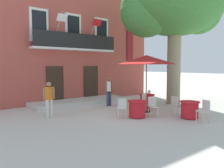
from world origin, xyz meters
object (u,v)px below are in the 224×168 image
pedestrian_near_entrance (49,98)px  cafe_chair_middle_1 (204,109)px  plane_tree (173,8)px  cafe_table_middle (190,110)px  cafe_chair_front_0 (142,100)px  cafe_chair_middle_0 (176,104)px  cafe_chair_near_tree_1 (153,105)px  cafe_umbrella (147,60)px  cafe_chair_front_1 (151,97)px  cafe_table_front (147,101)px  pedestrian_mid_plaza (109,90)px  cafe_table_near_tree (137,109)px  cafe_chair_near_tree_0 (121,107)px

pedestrian_near_entrance → cafe_chair_middle_1: bearing=-45.0°
plane_tree → cafe_chair_middle_1: plane_tree is taller
cafe_table_middle → cafe_chair_front_0: 2.61m
cafe_chair_middle_0 → plane_tree: bearing=40.2°
cafe_chair_near_tree_1 → cafe_chair_front_0: same height
cafe_chair_near_tree_1 → cafe_chair_middle_0: size_ratio=1.00×
cafe_chair_middle_0 → cafe_umbrella: size_ratio=0.31×
cafe_chair_front_0 → cafe_chair_front_1: (1.37, 0.63, 0.00)m
cafe_table_front → cafe_umbrella: (-0.85, -0.73, 2.22)m
cafe_table_middle → cafe_chair_middle_1: 0.77m
plane_tree → cafe_table_middle: plane_tree is taller
cafe_chair_middle_1 → cafe_table_front: bearing=82.3°
cafe_chair_front_1 → cafe_chair_near_tree_1: bearing=-136.4°
plane_tree → cafe_chair_near_tree_1: 6.64m
cafe_chair_middle_0 → cafe_table_middle: bearing=-93.8°
cafe_chair_middle_1 → pedestrian_mid_plaza: (-0.75, 5.45, 0.41)m
cafe_chair_near_tree_1 → cafe_chair_middle_1: 2.20m
plane_tree → cafe_table_front: 5.87m
plane_tree → pedestrian_mid_plaza: (-3.55, 1.73, -4.86)m
cafe_chair_middle_0 → cafe_chair_front_0: (-0.37, 1.84, 0.00)m
cafe_chair_middle_1 → cafe_chair_front_1: bearing=73.6°
pedestrian_near_entrance → cafe_table_middle: bearing=-39.4°
cafe_chair_middle_0 → cafe_chair_front_0: 1.87m
cafe_chair_near_tree_1 → cafe_chair_front_0: (0.68, 1.32, 0.00)m
cafe_table_middle → cafe_table_front: 2.91m
cafe_table_middle → cafe_chair_near_tree_1: bearing=128.2°
cafe_table_near_tree → cafe_chair_middle_0: (1.74, -0.82, 0.14)m
plane_tree → cafe_chair_middle_0: (-2.63, -2.22, -5.26)m
cafe_table_middle → pedestrian_near_entrance: 6.25m
cafe_chair_near_tree_0 → cafe_chair_middle_1: 3.44m
cafe_table_near_tree → cafe_chair_middle_0: size_ratio=0.95×
cafe_table_middle → cafe_chair_front_0: cafe_chair_front_0 is taller
cafe_chair_middle_0 → cafe_chair_front_0: size_ratio=1.00×
cafe_chair_front_1 → pedestrian_near_entrance: size_ratio=0.56×
cafe_chair_near_tree_1 → cafe_chair_middle_1: bearing=-66.4°
cafe_chair_middle_1 → pedestrian_near_entrance: 6.65m
cafe_chair_near_tree_1 → cafe_table_middle: (1.00, -1.27, -0.14)m
pedestrian_mid_plaza → plane_tree: bearing=-25.9°
cafe_chair_middle_1 → cafe_umbrella: cafe_umbrella is taller
cafe_chair_near_tree_0 → plane_tree: bearing=12.7°
cafe_table_near_tree → cafe_table_middle: 2.31m
cafe_chair_middle_0 → cafe_chair_front_1: size_ratio=1.00×
cafe_chair_middle_1 → cafe_chair_middle_0: bearing=83.5°
cafe_chair_front_0 → cafe_chair_near_tree_1: bearing=-117.3°
cafe_umbrella → cafe_chair_near_tree_0: bearing=-170.2°
plane_tree → pedestrian_mid_plaza: 6.26m
cafe_table_front → cafe_table_middle: bearing=-97.3°
cafe_table_front → pedestrian_near_entrance: (-5.19, 1.06, 0.52)m
cafe_chair_near_tree_0 → cafe_chair_middle_0: 2.68m
cafe_table_near_tree → cafe_table_front: same height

